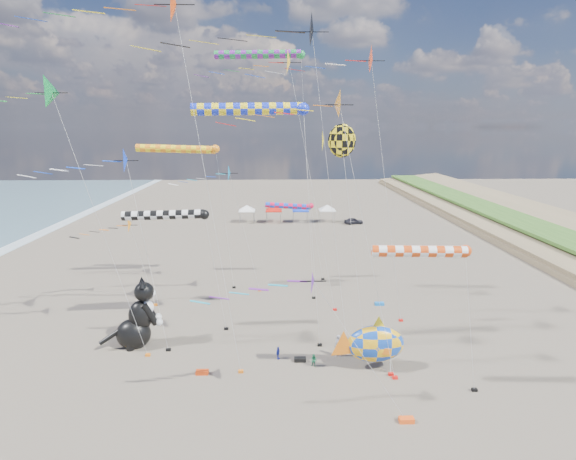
# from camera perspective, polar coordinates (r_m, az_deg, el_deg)

# --- Properties ---
(ground) EXTENTS (260.00, 260.00, 0.00)m
(ground) POSITION_cam_1_polar(r_m,az_deg,el_deg) (28.39, 0.29, -24.93)
(ground) COLOR brown
(ground) RESTS_ON ground
(delta_kite_0) EXTENTS (8.25, 1.96, 13.85)m
(delta_kite_0) POSITION_cam_1_polar(r_m,az_deg,el_deg) (46.69, -7.54, 6.83)
(delta_kite_0) COLOR #0E7AB7
(delta_kite_0) RESTS_ON ground
(delta_kite_1) EXTENTS (11.10, 2.43, 24.30)m
(delta_kite_1) POSITION_cam_1_polar(r_m,az_deg,el_deg) (41.07, 1.07, 20.46)
(delta_kite_1) COLOR yellow
(delta_kite_1) RESTS_ON ground
(delta_kite_2) EXTENTS (13.94, 2.43, 23.83)m
(delta_kite_2) POSITION_cam_1_polar(r_m,az_deg,el_deg) (38.78, 7.61, 20.07)
(delta_kite_2) COLOR red
(delta_kite_2) RESTS_ON ground
(delta_kite_3) EXTENTS (14.61, 2.63, 25.33)m
(delta_kite_3) POSITION_cam_1_polar(r_m,az_deg,el_deg) (33.53, 1.40, 23.73)
(delta_kite_3) COLOR black
(delta_kite_3) RESTS_ON ground
(delta_kite_4) EXTENTS (14.29, 2.83, 26.45)m
(delta_kite_4) POSITION_cam_1_polar(r_m,az_deg,el_deg) (31.16, -15.43, 26.14)
(delta_kite_4) COLOR #D44010
(delta_kite_4) RESTS_ON ground
(delta_kite_5) EXTENTS (8.02, 1.60, 8.99)m
(delta_kite_5) POSITION_cam_1_polar(r_m,az_deg,el_deg) (46.19, -21.38, -0.02)
(delta_kite_5) COLOR orange
(delta_kite_5) RESTS_ON ground
(delta_kite_6) EXTENTS (11.12, 1.72, 9.50)m
(delta_kite_6) POSITION_cam_1_polar(r_m,az_deg,el_deg) (25.68, 3.48, -8.07)
(delta_kite_6) COLOR #541A8F
(delta_kite_6) RESTS_ON ground
(delta_kite_7) EXTENTS (11.57, 2.45, 21.00)m
(delta_kite_7) POSITION_cam_1_polar(r_m,az_deg,el_deg) (35.38, -26.86, 14.98)
(delta_kite_7) COLOR #0E8436
(delta_kite_7) RESTS_ON ground
(delta_kite_8) EXTENTS (11.35, 1.96, 19.83)m
(delta_kite_8) POSITION_cam_1_polar(r_m,az_deg,el_deg) (28.60, 4.80, 15.01)
(delta_kite_8) COLOR orange
(delta_kite_8) RESTS_ON ground
(delta_kite_9) EXTENTS (9.98, 2.00, 16.10)m
(delta_kite_9) POSITION_cam_1_polar(r_m,az_deg,el_deg) (35.24, -21.94, 7.65)
(delta_kite_9) COLOR blue
(delta_kite_9) RESTS_ON ground
(windsock_0) EXTENTS (8.40, 0.82, 10.76)m
(windsock_0) POSITION_cam_1_polar(r_m,az_deg,el_deg) (38.42, -14.91, 1.81)
(windsock_0) COLOR black
(windsock_0) RESTS_ON ground
(windsock_1) EXTENTS (7.53, 0.78, 10.25)m
(windsock_1) POSITION_cam_1_polar(r_m,az_deg,el_deg) (29.35, 17.04, -2.69)
(windsock_1) COLOR #D6420F
(windsock_1) RESTS_ON ground
(windsock_2) EXTENTS (6.85, 0.64, 9.11)m
(windsock_2) POSITION_cam_1_polar(r_m,az_deg,el_deg) (50.50, 0.40, 2.99)
(windsock_2) COLOR red
(windsock_2) RESTS_ON ground
(windsock_3) EXTENTS (9.74, 0.85, 15.66)m
(windsock_3) POSITION_cam_1_polar(r_m,az_deg,el_deg) (48.24, -13.48, 9.92)
(windsock_3) COLOR orange
(windsock_3) RESTS_ON ground
(windsock_4) EXTENTS (9.64, 0.81, 24.35)m
(windsock_4) POSITION_cam_1_polar(r_m,az_deg,el_deg) (44.30, -3.28, 21.23)
(windsock_4) COLOR #198D3F
(windsock_4) RESTS_ON ground
(windsock_5) EXTENTS (9.69, 0.92, 19.16)m
(windsock_5) POSITION_cam_1_polar(r_m,az_deg,el_deg) (33.51, -4.33, 14.98)
(windsock_5) COLOR #152BDA
(windsock_5) RESTS_ON ground
(angelfish_kite) EXTENTS (3.74, 3.02, 17.69)m
(angelfish_kite) POSITION_cam_1_polar(r_m,az_deg,el_deg) (36.33, 6.54, 10.98)
(angelfish_kite) COLOR yellow
(angelfish_kite) RESTS_ON ground
(cat_inflatable) EXTENTS (4.66, 3.30, 5.70)m
(cat_inflatable) POSITION_cam_1_polar(r_m,az_deg,el_deg) (38.63, -18.75, -9.96)
(cat_inflatable) COLOR black
(cat_inflatable) RESTS_ON ground
(fish_inflatable) EXTENTS (5.68, 2.32, 4.15)m
(fish_inflatable) POSITION_cam_1_polar(r_m,az_deg,el_deg) (34.37, 10.93, -14.00)
(fish_inflatable) COLOR #1244B7
(fish_inflatable) RESTS_ON ground
(person_adult) EXTENTS (0.65, 0.44, 1.76)m
(person_adult) POSITION_cam_1_polar(r_m,az_deg,el_deg) (36.13, 6.42, -14.41)
(person_adult) COLOR gray
(person_adult) RESTS_ON ground
(child_green) EXTENTS (0.60, 0.56, 0.99)m
(child_green) POSITION_cam_1_polar(r_m,az_deg,el_deg) (34.77, 3.31, -16.22)
(child_green) COLOR #1B6D45
(child_green) RESTS_ON ground
(child_blue) EXTENTS (0.47, 0.64, 1.01)m
(child_blue) POSITION_cam_1_polar(r_m,az_deg,el_deg) (35.73, -1.27, -15.34)
(child_blue) COLOR #2534AE
(child_blue) RESTS_ON ground
(kite_bag_0) EXTENTS (0.90, 0.44, 0.30)m
(kite_bag_0) POSITION_cam_1_polar(r_m,az_deg,el_deg) (30.32, 14.81, -22.29)
(kite_bag_0) COLOR #FF5315
(kite_bag_0) RESTS_ON ground
(kite_bag_1) EXTENTS (0.90, 0.44, 0.30)m
(kite_bag_1) POSITION_cam_1_polar(r_m,az_deg,el_deg) (34.55, -10.84, -17.32)
(kite_bag_1) COLOR red
(kite_bag_1) RESTS_ON ground
(kite_bag_2) EXTENTS (0.90, 0.44, 0.30)m
(kite_bag_2) POSITION_cam_1_polar(r_m,az_deg,el_deg) (46.48, 11.53, -9.16)
(kite_bag_2) COLOR blue
(kite_bag_2) RESTS_ON ground
(kite_bag_3) EXTENTS (0.90, 0.44, 0.30)m
(kite_bag_3) POSITION_cam_1_polar(r_m,az_deg,el_deg) (35.58, 1.55, -16.12)
(kite_bag_3) COLOR black
(kite_bag_3) RESTS_ON ground
(tent_row) EXTENTS (19.20, 4.20, 3.80)m
(tent_row) POSITION_cam_1_polar(r_m,az_deg,el_deg) (83.65, -0.11, 3.11)
(tent_row) COLOR white
(tent_row) RESTS_ON ground
(parked_car) EXTENTS (3.60, 1.92, 1.16)m
(parked_car) POSITION_cam_1_polar(r_m,az_deg,el_deg) (83.41, 8.35, 1.15)
(parked_car) COLOR #26262D
(parked_car) RESTS_ON ground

